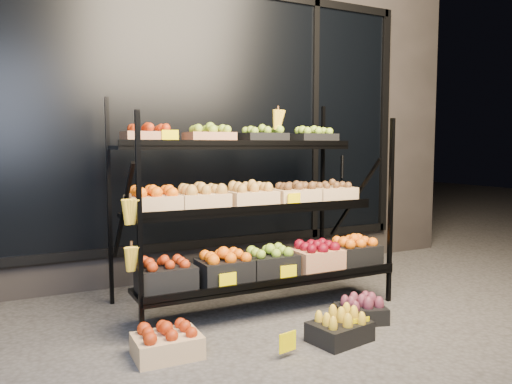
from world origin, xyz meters
TOP-DOWN VIEW (x-y plane):
  - ground at (0.00, 0.00)m, footprint 24.00×24.00m
  - building at (0.00, 2.59)m, footprint 6.00×2.08m
  - display_rack at (-0.01, 0.60)m, footprint 2.18×1.02m
  - tag_floor_a at (-0.29, -0.40)m, footprint 0.13×0.01m
  - tag_floor_b at (0.27, -0.40)m, footprint 0.13×0.01m
  - floor_crate_left at (-0.93, -0.05)m, footprint 0.40×0.30m
  - floor_crate_midleft at (0.15, -0.33)m, footprint 0.42×0.34m
  - floor_crate_right at (0.51, -0.10)m, footprint 0.40×0.35m

SIDE VIEW (x-z plane):
  - ground at x=0.00m, z-range 0.00..0.00m
  - tag_floor_a at x=-0.29m, z-range 0.00..0.12m
  - tag_floor_b at x=0.27m, z-range 0.00..0.12m
  - floor_crate_right at x=0.51m, z-range -0.01..0.18m
  - floor_crate_midleft at x=0.15m, z-range -0.01..0.19m
  - floor_crate_left at x=-0.93m, z-range -0.01..0.19m
  - display_rack at x=-0.01m, z-range -0.06..1.64m
  - building at x=0.00m, z-range 0.00..3.50m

